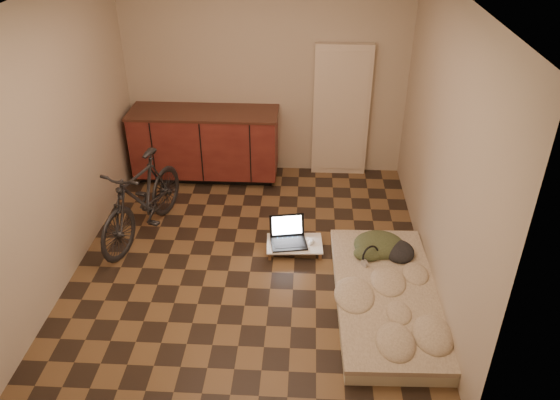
# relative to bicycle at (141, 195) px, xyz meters

# --- Properties ---
(room_shell) EXTENTS (3.50, 4.00, 2.60)m
(room_shell) POSITION_rel_bicycle_xyz_m (1.20, -0.35, 0.80)
(room_shell) COLOR brown
(room_shell) RESTS_ON ground
(cabinets) EXTENTS (1.84, 0.62, 0.91)m
(cabinets) POSITION_rel_bicycle_xyz_m (0.45, 1.35, -0.04)
(cabinets) COLOR black
(cabinets) RESTS_ON ground
(appliance_panel) EXTENTS (0.70, 0.10, 1.70)m
(appliance_panel) POSITION_rel_bicycle_xyz_m (2.15, 1.59, 0.35)
(appliance_panel) COLOR beige
(appliance_panel) RESTS_ON ground
(bicycle) EXTENTS (0.89, 1.62, 1.01)m
(bicycle) POSITION_rel_bicycle_xyz_m (0.00, 0.00, 0.00)
(bicycle) COLOR black
(bicycle) RESTS_ON ground
(futon) EXTENTS (0.98, 1.95, 0.17)m
(futon) POSITION_rel_bicycle_xyz_m (2.50, -1.00, -0.42)
(futon) COLOR beige
(futon) RESTS_ON ground
(clothing_pile) EXTENTS (0.55, 0.46, 0.21)m
(clothing_pile) POSITION_rel_bicycle_xyz_m (2.53, -0.39, -0.23)
(clothing_pile) COLOR #3A4327
(clothing_pile) RESTS_ON futon
(headphones) EXTENTS (0.32, 0.31, 0.16)m
(headphones) POSITION_rel_bicycle_xyz_m (2.38, -0.58, -0.26)
(headphones) COLOR black
(headphones) RESTS_ON futon
(lap_desk) EXTENTS (0.60, 0.41, 0.10)m
(lap_desk) POSITION_rel_bicycle_xyz_m (1.63, -0.22, -0.42)
(lap_desk) COLOR brown
(lap_desk) RESTS_ON ground
(laptop) EXTENTS (0.42, 0.39, 0.25)m
(laptop) POSITION_rel_bicycle_xyz_m (1.56, -0.19, -0.36)
(laptop) COLOR black
(laptop) RESTS_ON lap_desk
(mouse) EXTENTS (0.09, 0.11, 0.03)m
(mouse) POSITION_rel_bicycle_xyz_m (1.81, -0.21, -0.39)
(mouse) COLOR white
(mouse) RESTS_ON lap_desk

